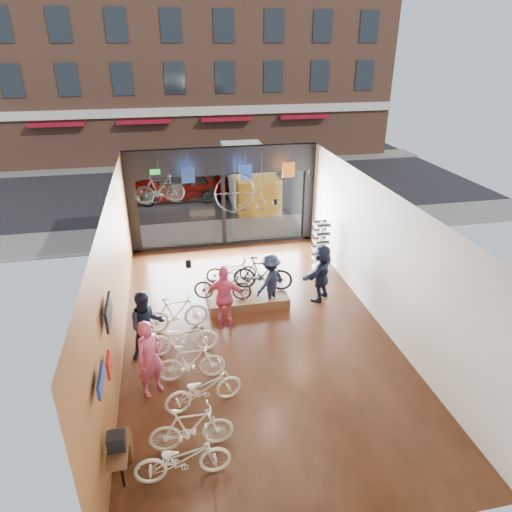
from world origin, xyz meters
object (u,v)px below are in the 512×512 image
object	(u,v)px
street_car	(179,183)
display_bike_left	(223,286)
floor_bike_4	(182,337)
floor_bike_1	(191,428)
display_bike_mid	(263,273)
customer_2	(225,298)
floor_bike_0	(183,458)
customer_5	(321,272)
customer_1	(147,325)
display_bike_right	(231,270)
box_truck	(250,177)
floor_bike_3	(191,362)
hung_bike	(159,189)
display_platform	(245,294)
floor_bike_5	(177,313)
customer_3	(270,281)
customer_0	(150,358)
sunglasses_rack	(321,246)
penny_farthing	(243,194)
floor_bike_2	(203,389)

from	to	relation	value
street_car	display_bike_left	xyz separation A→B (m)	(0.70, -10.64, -0.07)
floor_bike_4	display_bike_left	bearing A→B (deg)	-35.00
floor_bike_1	display_bike_mid	distance (m)	5.95
customer_2	floor_bike_4	bearing A→B (deg)	52.48
floor_bike_0	floor_bike_1	world-z (taller)	floor_bike_1
customer_5	customer_1	bearing A→B (deg)	-26.01
floor_bike_1	customer_1	world-z (taller)	customer_1
display_bike_right	floor_bike_0	bearing A→B (deg)	167.10
display_bike_right	customer_5	xyz separation A→B (m)	(2.59, -1.04, 0.18)
box_truck	floor_bike_3	size ratio (longest dim) A/B	3.78
display_bike_left	hung_bike	distance (m)	3.91
display_bike_left	street_car	bearing A→B (deg)	18.25
display_platform	display_bike_mid	bearing A→B (deg)	-9.73
floor_bike_5	display_platform	world-z (taller)	floor_bike_5
display_bike_mid	display_bike_left	bearing A→B (deg)	122.24
floor_bike_5	floor_bike_4	bearing A→B (deg)	176.88
floor_bike_3	customer_2	distance (m)	2.33
street_car	customer_3	bearing A→B (deg)	10.98
display_bike_mid	customer_0	world-z (taller)	customer_0
street_car	display_bike_mid	xyz separation A→B (m)	(1.98, -10.30, 0.03)
customer_5	customer_3	bearing A→B (deg)	-42.23
street_car	floor_bike_4	size ratio (longest dim) A/B	2.65
floor_bike_3	hung_bike	distance (m)	6.34
box_truck	hung_bike	distance (m)	8.21
street_car	floor_bike_3	distance (m)	13.65
sunglasses_rack	hung_bike	distance (m)	5.70
display_bike_mid	customer_2	bearing A→B (deg)	152.29
customer_3	floor_bike_4	bearing A→B (deg)	-4.93
penny_farthing	customer_5	bearing A→B (deg)	-60.15
customer_1	sunglasses_rack	xyz separation A→B (m)	(5.77, 3.79, -0.03)
customer_3	floor_bike_2	bearing A→B (deg)	19.28
floor_bike_4	floor_bike_2	bearing A→B (deg)	-171.54
display_platform	customer_0	size ratio (longest dim) A/B	1.30
floor_bike_2	floor_bike_3	distance (m)	0.94
floor_bike_0	hung_bike	distance (m)	8.84
customer_0	customer_5	size ratio (longest dim) A/B	1.03
street_car	penny_farthing	size ratio (longest dim) A/B	2.73
floor_bike_4	customer_5	world-z (taller)	customer_5
floor_bike_1	floor_bike_4	size ratio (longest dim) A/B	0.92
floor_bike_0	display_bike_mid	distance (m)	6.62
display_platform	box_truck	bearing A→B (deg)	78.16
display_bike_mid	floor_bike_5	bearing A→B (deg)	131.77
display_bike_mid	customer_3	world-z (taller)	customer_3
street_car	customer_2	size ratio (longest dim) A/B	2.59
street_car	floor_bike_3	world-z (taller)	street_car
floor_bike_5	customer_5	bearing A→B (deg)	-87.23
floor_bike_1	customer_2	world-z (taller)	customer_2
floor_bike_3	display_bike_right	bearing A→B (deg)	-19.85
display_bike_right	customer_3	bearing A→B (deg)	-136.19
display_platform	customer_3	world-z (taller)	customer_3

